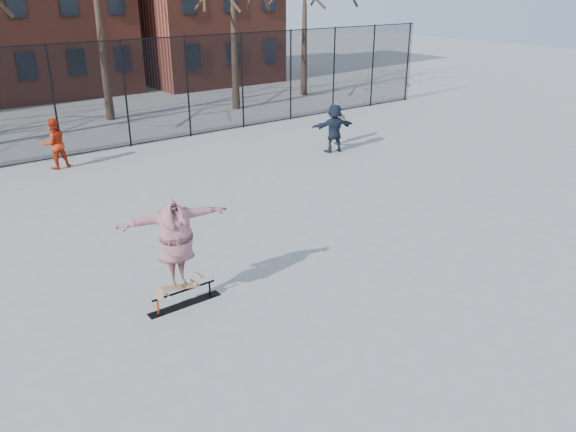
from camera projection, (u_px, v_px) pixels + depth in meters
ground at (326, 290)px, 11.55m from camera, size 100.00×100.00×0.00m
skate_rail at (185, 299)px, 10.98m from camera, size 1.52×0.23×0.33m
skateboard at (180, 289)px, 10.84m from camera, size 0.88×0.21×0.10m
skater at (177, 246)px, 10.49m from camera, size 2.17×0.93×1.71m
bystander_red at (55, 144)px, 18.88m from camera, size 0.89×0.72×1.72m
bystander_white at (336, 124)px, 21.82m from camera, size 1.00×0.55×1.60m
bystander_navy at (334, 128)px, 20.78m from camera, size 1.74×0.93×1.80m
fence at (93, 97)px, 20.34m from camera, size 34.03×0.07×4.00m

